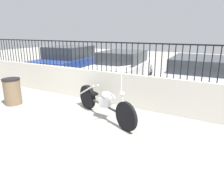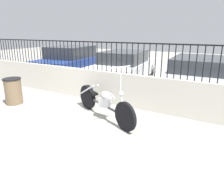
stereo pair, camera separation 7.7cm
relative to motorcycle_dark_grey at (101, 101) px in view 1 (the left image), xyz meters
The scene contains 8 objects.
ground_plane 2.05m from the motorcycle_dark_grey, 122.98° to the right, with size 40.00×40.00×0.00m, color gray.
low_wall 1.49m from the motorcycle_dark_grey, 137.54° to the left, with size 9.72×0.18×0.97m.
fence_railing 1.87m from the motorcycle_dark_grey, 137.54° to the left, with size 9.72×0.04×0.87m.
motorcycle_dark_grey is the anchor object (origin of this frame).
trash_bin 2.87m from the motorcycle_dark_grey, 169.80° to the right, with size 0.51×0.51×0.79m.
car_blue 5.36m from the motorcycle_dark_grey, 137.67° to the left, with size 2.30×4.54×1.46m.
car_white 3.84m from the motorcycle_dark_grey, 106.98° to the left, with size 2.10×4.31×1.34m.
car_silver 3.95m from the motorcycle_dark_grey, 62.05° to the left, with size 1.96×4.64×1.29m.
Camera 1 is at (3.65, -2.40, 2.12)m, focal length 32.00 mm.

